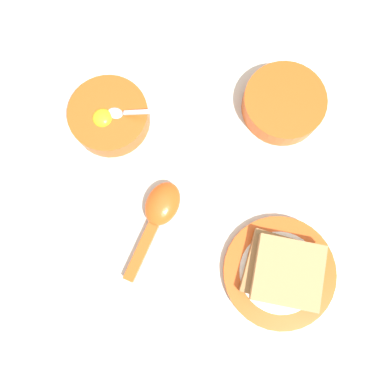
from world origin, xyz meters
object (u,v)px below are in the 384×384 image
(egg_bowl, at_px, (109,116))
(toast_sandwich, at_px, (284,270))
(congee_bowl, at_px, (284,103))
(soup_spoon, at_px, (159,211))
(toast_plate, at_px, (279,272))

(egg_bowl, bearing_deg, toast_sandwich, -27.61)
(egg_bowl, relative_size, congee_bowl, 1.06)
(egg_bowl, xyz_separation_m, toast_sandwich, (0.33, -0.17, 0.01))
(toast_sandwich, relative_size, congee_bowl, 0.85)
(toast_sandwich, height_order, soup_spoon, toast_sandwich)
(toast_sandwich, bearing_deg, egg_bowl, 152.39)
(soup_spoon, xyz_separation_m, congee_bowl, (0.15, 0.23, 0.01))
(egg_bowl, xyz_separation_m, congee_bowl, (0.28, 0.10, -0.00))
(egg_bowl, distance_m, toast_plate, 0.38)
(congee_bowl, bearing_deg, soup_spoon, -123.97)
(toast_plate, height_order, soup_spoon, soup_spoon)
(egg_bowl, height_order, soup_spoon, egg_bowl)
(toast_sandwich, distance_m, congee_bowl, 0.28)
(toast_plate, height_order, congee_bowl, congee_bowl)
(soup_spoon, bearing_deg, egg_bowl, 132.78)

